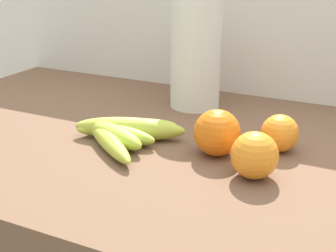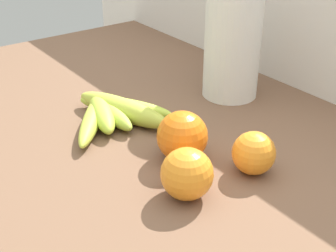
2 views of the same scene
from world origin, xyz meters
name	(u,v)px [view 2 (image 2 of 2)]	position (x,y,z in m)	size (l,w,h in m)	color
banana_bunch	(112,111)	(-0.29, -0.05, 0.93)	(0.22, 0.22, 0.04)	#B6C83F
orange_back_left	(187,174)	(-0.03, -0.08, 0.95)	(0.08, 0.08, 0.08)	orange
orange_far_right	(182,136)	(-0.11, -0.02, 0.95)	(0.08, 0.08, 0.08)	orange
orange_front	(254,153)	(-0.01, 0.04, 0.95)	(0.07, 0.07, 0.07)	orange
paper_towel_roll	(233,33)	(-0.25, 0.21, 1.04)	(0.11, 0.11, 0.29)	white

